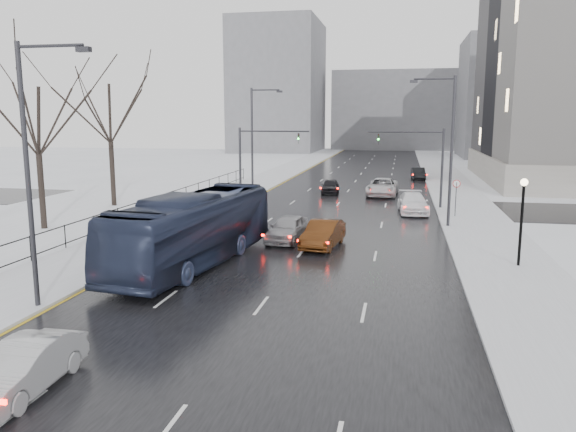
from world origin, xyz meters
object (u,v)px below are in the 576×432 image
Objects in this scene: mast_signal_right at (429,158)px; sedan_left_near at (24,367)px; sedan_right_distant at (418,174)px; tree_park_e at (114,207)px; streetlight_l_far at (254,137)px; bus at (194,229)px; tree_park_d at (45,230)px; no_uturn_sign at (456,187)px; sedan_right_far at (413,203)px; streetlight_r_mid at (448,144)px; mast_signal_left at (252,156)px; sedan_right_near at (323,234)px; lamppost_r_mid at (522,209)px; sedan_right_cross at (382,187)px; sedan_center_near at (288,228)px; streetlight_l_near at (32,164)px; sedan_center_far at (330,186)px.

sedan_left_near is (-11.83, -34.04, -3.39)m from mast_signal_right.
tree_park_e is at bearing -137.90° from sedan_right_distant.
streetlight_l_far is 0.77× the size of bus.
tree_park_d is 24.06m from sedan_left_near.
no_uturn_sign reaches higher than sedan_right_far.
tree_park_d is at bearing -166.99° from streetlight_r_mid.
tree_park_e is at bearing 171.37° from streetlight_r_mid.
streetlight_l_far is 19.41m from no_uturn_sign.
sedan_right_near is at bearing -61.75° from mast_signal_left.
lamppost_r_mid is at bearing -44.48° from mast_signal_left.
sedan_right_far is at bearing -24.06° from streetlight_l_far.
bus is 28.80m from sedan_right_cross.
streetlight_r_mid is 1.54× the size of mast_signal_left.
sedan_center_near is 21.88m from sedan_right_cross.
tree_park_e is 24.44m from sedan_right_far.
sedan_right_distant is at bearing 50.21° from streetlight_l_far.
tree_park_e is 1.35× the size of streetlight_r_mid.
sedan_right_near is at bearing 165.72° from lamppost_r_mid.
tree_park_e reaches higher than lamppost_r_mid.
lamppost_r_mid is 1.59× the size of no_uturn_sign.
lamppost_r_mid reaches higher than sedan_center_near.
streetlight_l_far is 38.53m from sedan_left_near.
streetlight_l_far is at bearing -133.85° from sedan_right_distant.
streetlight_l_near is at bearing -105.21° from sedan_right_cross.
lamppost_r_mid is (19.17, -22.00, -2.67)m from streetlight_l_far.
sedan_right_far is (14.34, -6.40, -4.81)m from streetlight_l_far.
tree_park_e is 1.35× the size of streetlight_l_far.
no_uturn_sign reaches higher than sedan_right_distant.
lamppost_r_mid is at bearing -70.09° from sedan_right_cross.
mast_signal_left is 15.90m from sedan_center_near.
mast_signal_right reaches higher than no_uturn_sign.
bus is at bearing -131.48° from sedan_right_near.
bus is (-0.30, 13.49, 1.13)m from sedan_left_near.
sedan_right_near is at bearing -64.83° from streetlight_l_far.
sedan_right_near is at bearing 72.39° from sedan_left_near.
streetlight_r_mid reaches higher than no_uturn_sign.
tree_park_e is at bearing 154.38° from lamppost_r_mid.
bus is at bearing -103.54° from sedan_right_cross.
streetlight_l_far is at bearing 38.57° from tree_park_e.
sedan_right_cross is at bearing -107.54° from sedan_right_distant.
tree_park_e is 20.32m from sedan_center_far.
lamppost_r_mid reaches higher than bus.
mast_signal_left is 1.58× the size of sedan_left_near.
streetlight_l_far reaches higher than tree_park_d.
streetlight_r_mid is at bearing 50.76° from streetlight_l_near.
sedan_right_near reaches higher than sedan_center_far.
no_uturn_sign is at bearing -89.74° from sedan_right_distant.
sedan_right_far is (23.97, 11.60, 0.81)m from tree_park_d.
sedan_right_near is (-10.03, 2.55, -2.14)m from lamppost_r_mid.
sedan_right_far is at bearing 75.32° from sedan_right_near.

